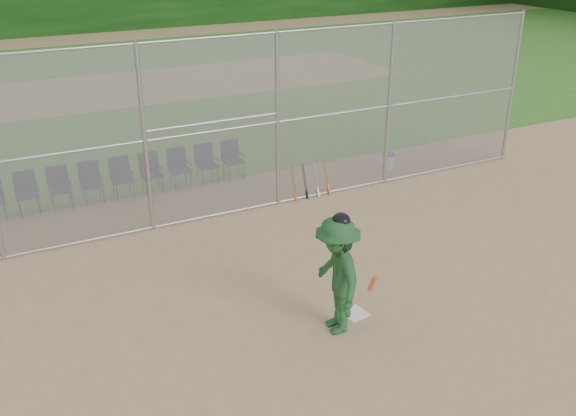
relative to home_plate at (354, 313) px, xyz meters
name	(u,v)px	position (x,y,z in m)	size (l,w,h in m)	color
ground	(356,324)	(-0.13, -0.27, -0.01)	(100.00, 100.00, 0.00)	tan
grass_strip	(111,90)	(-0.13, 17.73, 0.00)	(100.00, 100.00, 0.00)	#346E21
dirt_patch_far	(111,90)	(-0.13, 17.73, 0.00)	(24.00, 24.00, 0.00)	tan
backstop_fence	(236,125)	(-0.13, 4.73, 2.06)	(16.09, 0.09, 4.00)	gray
home_plate	(354,313)	(0.00, 0.00, 0.00)	(0.39, 0.39, 0.02)	white
batter_at_plate	(337,275)	(-0.51, -0.22, 0.99)	(1.06, 1.40, 2.07)	#205027
water_cooler	(388,161)	(4.54, 5.53, 0.21)	(0.35, 0.35, 0.44)	white
spare_bats	(310,180)	(1.78, 4.83, 0.40)	(0.96, 0.40, 0.83)	#D84C14
chair_1	(27,194)	(-4.40, 6.79, 0.47)	(0.54, 0.52, 0.96)	#11123E
chair_2	(60,189)	(-3.69, 6.79, 0.47)	(0.54, 0.52, 0.96)	#11123E
chair_3	(92,183)	(-2.97, 6.79, 0.47)	(0.54, 0.52, 0.96)	#11123E
chair_4	(122,178)	(-2.26, 6.79, 0.47)	(0.54, 0.52, 0.96)	#11123E
chair_5	(152,173)	(-1.54, 6.79, 0.47)	(0.54, 0.52, 0.96)	#11123E
chair_6	(180,169)	(-0.83, 6.79, 0.47)	(0.54, 0.52, 0.96)	#11123E
chair_7	(207,164)	(-0.12, 6.79, 0.47)	(0.54, 0.52, 0.96)	#11123E
chair_8	(233,160)	(0.60, 6.79, 0.47)	(0.54, 0.52, 0.96)	#11123E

